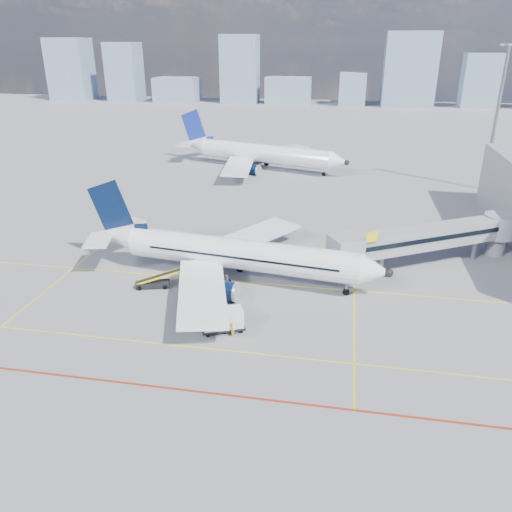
{
  "coord_description": "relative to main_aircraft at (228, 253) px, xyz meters",
  "views": [
    {
      "loc": [
        12.05,
        -42.84,
        25.59
      ],
      "look_at": [
        3.08,
        6.61,
        4.0
      ],
      "focal_mm": 35.0,
      "sensor_mm": 36.0,
      "label": 1
    }
  ],
  "objects": [
    {
      "name": "ground",
      "position": [
        0.56,
        -8.62,
        -3.22
      ],
      "size": [
        420.0,
        420.0,
        0.0
      ],
      "primitive_type": "plane",
      "color": "gray",
      "rests_on": "ground"
    },
    {
      "name": "second_aircraft",
      "position": [
        -6.42,
        56.01,
        -0.0
      ],
      "size": [
        39.76,
        33.91,
        11.91
      ],
      "rotation": [
        0.0,
        0.0,
        -0.31
      ],
      "color": "white",
      "rests_on": "ground"
    },
    {
      "name": "main_aircraft",
      "position": [
        0.0,
        0.0,
        0.0
      ],
      "size": [
        36.26,
        31.5,
        10.76
      ],
      "rotation": [
        0.0,
        0.0,
        -0.13
      ],
      "color": "white",
      "rests_on": "ground"
    },
    {
      "name": "floodlight_mast_ne",
      "position": [
        38.56,
        46.38,
        10.36
      ],
      "size": [
        3.2,
        0.61,
        25.45
      ],
      "color": "gray",
      "rests_on": "ground"
    },
    {
      "name": "cargo_dolly",
      "position": [
        2.11,
        -11.36,
        -1.99
      ],
      "size": [
        4.49,
        3.28,
        2.25
      ],
      "rotation": [
        0.0,
        0.0,
        0.4
      ],
      "color": "black",
      "rests_on": "ground"
    },
    {
      "name": "ramp_worker",
      "position": [
        3.26,
        -12.17,
        -2.48
      ],
      "size": [
        0.38,
        0.56,
        1.49
      ],
      "primitive_type": "imported",
      "rotation": [
        0.0,
        0.0,
        1.61
      ],
      "color": "yellow",
      "rests_on": "ground"
    },
    {
      "name": "jet_bridge",
      "position": [
        24.07,
        8.29,
        0.52
      ],
      "size": [
        23.55,
        15.78,
        6.3
      ],
      "color": "#969A9E",
      "rests_on": "ground"
    },
    {
      "name": "distant_skyline",
      "position": [
        -12.88,
        181.38,
        8.72
      ],
      "size": [
        245.49,
        15.16,
        29.86
      ],
      "color": "#778CA5",
      "rests_on": "ground"
    },
    {
      "name": "apron_markings",
      "position": [
        -0.02,
        -12.53,
        -3.22
      ],
      "size": [
        90.0,
        35.12,
        0.01
      ],
      "color": "yellow",
      "rests_on": "ground"
    },
    {
      "name": "baggage_tug",
      "position": [
        2.82,
        -11.15,
        -2.52
      ],
      "size": [
        2.34,
        1.78,
        1.47
      ],
      "rotation": [
        0.0,
        0.0,
        0.27
      ],
      "color": "white",
      "rests_on": "ground"
    },
    {
      "name": "belt_loader",
      "position": [
        -7.8,
        -3.75,
        -2.66
      ],
      "size": [
        5.41,
        2.56,
        2.18
      ],
      "rotation": [
        0.0,
        0.0,
        0.27
      ],
      "color": "black",
      "rests_on": "ground"
    }
  ]
}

